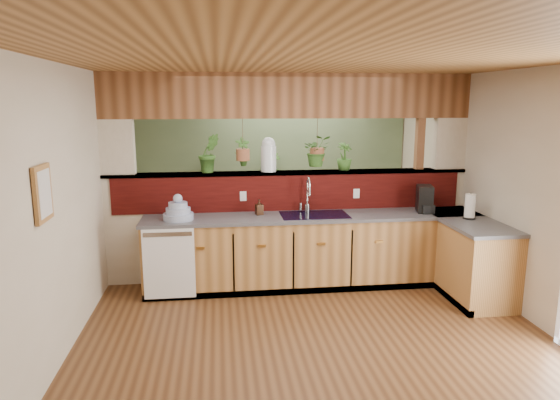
{
  "coord_description": "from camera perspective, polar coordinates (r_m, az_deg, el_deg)",
  "views": [
    {
      "loc": [
        -0.9,
        -4.85,
        2.26
      ],
      "look_at": [
        -0.21,
        0.7,
        1.15
      ],
      "focal_mm": 32.0,
      "sensor_mm": 36.0,
      "label": 1
    }
  ],
  "objects": [
    {
      "name": "ground",
      "position": [
        5.43,
        3.17,
        -13.4
      ],
      "size": [
        4.6,
        7.0,
        0.01
      ],
      "primitive_type": "cube",
      "color": "#533219",
      "rests_on": "ground"
    },
    {
      "name": "ceiling",
      "position": [
        4.95,
        3.5,
        15.14
      ],
      "size": [
        4.6,
        7.0,
        0.01
      ],
      "primitive_type": "cube",
      "color": "brown",
      "rests_on": "ground"
    },
    {
      "name": "wall_back",
      "position": [
        8.45,
        -0.97,
        4.71
      ],
      "size": [
        4.6,
        0.02,
        2.6
      ],
      "primitive_type": "cube",
      "color": "beige",
      "rests_on": "ground"
    },
    {
      "name": "wall_left",
      "position": [
        5.14,
        -22.79,
        -0.44
      ],
      "size": [
        0.02,
        7.0,
        2.6
      ],
      "primitive_type": "cube",
      "color": "beige",
      "rests_on": "ground"
    },
    {
      "name": "wall_right",
      "position": [
        5.89,
        25.91,
        0.7
      ],
      "size": [
        0.02,
        7.0,
        2.6
      ],
      "primitive_type": "cube",
      "color": "beige",
      "rests_on": "ground"
    },
    {
      "name": "pass_through_partition",
      "position": [
        6.36,
        1.38,
        1.54
      ],
      "size": [
        4.6,
        0.21,
        2.6
      ],
      "color": "beige",
      "rests_on": "ground"
    },
    {
      "name": "pass_through_ledge",
      "position": [
        6.33,
        1.12,
        3.14
      ],
      "size": [
        4.6,
        0.21,
        0.04
      ],
      "primitive_type": "cube",
      "color": "brown",
      "rests_on": "ground"
    },
    {
      "name": "header_beam",
      "position": [
        6.27,
        1.16,
        11.82
      ],
      "size": [
        4.6,
        0.15,
        0.55
      ],
      "primitive_type": "cube",
      "color": "brown",
      "rests_on": "ground"
    },
    {
      "name": "sage_backwall",
      "position": [
        8.43,
        -0.96,
        4.69
      ],
      "size": [
        4.55,
        0.02,
        2.55
      ],
      "primitive_type": "cube",
      "color": "#5B714D",
      "rests_on": "ground"
    },
    {
      "name": "countertop",
      "position": [
        6.25,
        9.39,
        -5.79
      ],
      "size": [
        4.14,
        1.52,
        0.9
      ],
      "color": "#9A6835",
      "rests_on": "ground"
    },
    {
      "name": "dishwasher",
      "position": [
        5.83,
        -12.57,
        -7.08
      ],
      "size": [
        0.58,
        0.03,
        0.82
      ],
      "color": "white",
      "rests_on": "ground"
    },
    {
      "name": "navy_sink",
      "position": [
        6.11,
        3.93,
        -2.42
      ],
      "size": [
        0.82,
        0.5,
        0.18
      ],
      "color": "black",
      "rests_on": "countertop"
    },
    {
      "name": "framed_print",
      "position": [
        4.34,
        -25.46,
        0.69
      ],
      "size": [
        0.04,
        0.35,
        0.45
      ],
      "color": "#9A6835",
      "rests_on": "wall_left"
    },
    {
      "name": "faucet",
      "position": [
        6.19,
        3.17,
        0.78
      ],
      "size": [
        0.2,
        0.2,
        0.45
      ],
      "color": "#B7B7B2",
      "rests_on": "countertop"
    },
    {
      "name": "dish_stack",
      "position": [
        5.93,
        -11.56,
        -1.33
      ],
      "size": [
        0.35,
        0.35,
        0.31
      ],
      "color": "#98A4C5",
      "rests_on": "countertop"
    },
    {
      "name": "soap_dispenser",
      "position": [
        6.07,
        -2.4,
        -0.81
      ],
      "size": [
        0.11,
        0.11,
        0.19
      ],
      "primitive_type": "imported",
      "rotation": [
        0.0,
        0.0,
        0.26
      ],
      "color": "#3A2315",
      "rests_on": "countertop"
    },
    {
      "name": "coffee_maker",
      "position": [
        6.46,
        16.22,
        0.0
      ],
      "size": [
        0.18,
        0.3,
        0.33
      ],
      "rotation": [
        0.0,
        0.0,
        -0.25
      ],
      "color": "black",
      "rests_on": "countertop"
    },
    {
      "name": "paper_towel",
      "position": [
        6.26,
        20.89,
        -0.73
      ],
      "size": [
        0.15,
        0.15,
        0.31
      ],
      "color": "black",
      "rests_on": "countertop"
    },
    {
      "name": "glass_jar",
      "position": [
        6.27,
        -1.32,
        5.23
      ],
      "size": [
        0.19,
        0.19,
        0.43
      ],
      "color": "silver",
      "rests_on": "pass_through_ledge"
    },
    {
      "name": "ledge_plant_left",
      "position": [
        6.23,
        -8.1,
        5.32
      ],
      "size": [
        0.32,
        0.29,
        0.48
      ],
      "primitive_type": "imported",
      "rotation": [
        0.0,
        0.0,
        0.35
      ],
      "color": "#2F5A1F",
      "rests_on": "pass_through_ledge"
    },
    {
      "name": "ledge_plant_right",
      "position": [
        6.44,
        7.35,
        4.95
      ],
      "size": [
        0.26,
        0.26,
        0.35
      ],
      "primitive_type": "imported",
      "rotation": [
        0.0,
        0.0,
        0.37
      ],
      "color": "#2F5A1F",
      "rests_on": "pass_through_ledge"
    },
    {
      "name": "hanging_plant_a",
      "position": [
        6.23,
        -4.28,
        6.56
      ],
      "size": [
        0.22,
        0.17,
        0.52
      ],
      "color": "brown",
      "rests_on": "header_beam"
    },
    {
      "name": "hanging_plant_b",
      "position": [
        6.34,
        4.28,
        7.14
      ],
      "size": [
        0.36,
        0.32,
        0.53
      ],
      "color": "brown",
      "rests_on": "header_beam"
    },
    {
      "name": "shelving_console",
      "position": [
        8.3,
        -4.55,
        -1.05
      ],
      "size": [
        1.38,
        0.71,
        0.89
      ],
      "primitive_type": "cube",
      "rotation": [
        0.0,
        0.0,
        -0.28
      ],
      "color": "black",
      "rests_on": "ground"
    },
    {
      "name": "shelf_plant_a",
      "position": [
        8.18,
        -8.34,
        3.44
      ],
      "size": [
        0.28,
        0.23,
        0.45
      ],
      "primitive_type": "imported",
      "rotation": [
        0.0,
        0.0,
        0.37
      ],
      "color": "#2F5A1F",
      "rests_on": "shelving_console"
    },
    {
      "name": "shelf_plant_b",
      "position": [
        8.22,
        -0.96,
        3.77
      ],
      "size": [
        0.35,
        0.35,
        0.5
      ],
      "primitive_type": "imported",
      "rotation": [
        0.0,
        0.0,
        0.29
      ],
      "color": "#2F5A1F",
      "rests_on": "shelving_console"
    },
    {
      "name": "floor_plant",
      "position": [
        7.93,
        7.39,
        -2.4
      ],
      "size": [
        0.78,
        0.69,
        0.81
      ],
      "primitive_type": "imported",
      "rotation": [
        0.0,
        0.0,
        -0.09
      ],
      "color": "#2F5A1F",
      "rests_on": "ground"
    }
  ]
}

